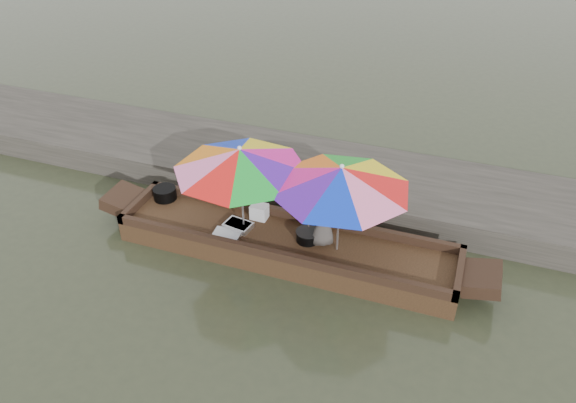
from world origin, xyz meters
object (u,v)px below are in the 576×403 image
(vendor, at_px, (323,218))
(umbrella_bow, at_px, (242,189))
(tray_scallop, at_px, (227,235))
(boat_hull, at_px, (286,246))
(tray_crayfish, at_px, (238,226))
(supply_bag, at_px, (259,212))
(charcoal_grill, at_px, (308,236))
(umbrella_stern, at_px, (339,209))
(cooking_pot, at_px, (165,193))

(vendor, height_order, umbrella_bow, umbrella_bow)
(tray_scallop, relative_size, umbrella_bow, 0.21)
(boat_hull, height_order, vendor, vendor)
(tray_crayfish, bearing_deg, supply_bag, 59.63)
(charcoal_grill, height_order, supply_bag, supply_bag)
(charcoal_grill, xyz_separation_m, umbrella_stern, (0.51, -0.05, 0.69))
(supply_bag, relative_size, umbrella_bow, 0.13)
(umbrella_bow, bearing_deg, charcoal_grill, 2.70)
(charcoal_grill, xyz_separation_m, umbrella_bow, (-1.10, -0.05, 0.69))
(boat_hull, bearing_deg, tray_crayfish, -178.95)
(tray_scallop, xyz_separation_m, umbrella_bow, (0.18, 0.29, 0.74))
(umbrella_bow, bearing_deg, cooking_pot, 168.26)
(tray_scallop, height_order, umbrella_bow, umbrella_bow)
(umbrella_bow, bearing_deg, boat_hull, 0.00)
(supply_bag, distance_m, vendor, 1.30)
(umbrella_bow, bearing_deg, supply_bag, 70.35)
(boat_hull, height_order, umbrella_stern, umbrella_stern)
(umbrella_stern, bearing_deg, cooking_pot, 173.92)
(supply_bag, distance_m, umbrella_stern, 1.65)
(tray_crayfish, bearing_deg, umbrella_stern, 0.52)
(boat_hull, bearing_deg, umbrella_bow, 180.00)
(tray_crayfish, height_order, supply_bag, supply_bag)
(boat_hull, distance_m, umbrella_stern, 1.28)
(cooking_pot, relative_size, supply_bag, 1.46)
(cooking_pot, height_order, tray_crayfish, cooking_pot)
(vendor, bearing_deg, umbrella_bow, -23.16)
(cooking_pot, xyz_separation_m, tray_scallop, (1.51, -0.64, -0.08))
(boat_hull, distance_m, charcoal_grill, 0.44)
(supply_bag, relative_size, vendor, 0.29)
(supply_bag, xyz_separation_m, umbrella_stern, (1.48, -0.37, 0.65))
(umbrella_stern, bearing_deg, charcoal_grill, 174.17)
(tray_scallop, bearing_deg, umbrella_bow, 58.60)
(umbrella_stern, bearing_deg, tray_crayfish, -179.48)
(tray_crayfish, height_order, umbrella_bow, umbrella_bow)
(boat_hull, height_order, supply_bag, supply_bag)
(boat_hull, xyz_separation_m, cooking_pot, (-2.44, 0.35, 0.28))
(cooking_pot, relative_size, tray_crayfish, 0.91)
(umbrella_bow, bearing_deg, umbrella_stern, 0.00)
(vendor, height_order, umbrella_stern, umbrella_stern)
(tray_scallop, bearing_deg, vendor, 13.34)
(tray_scallop, xyz_separation_m, umbrella_stern, (1.78, 0.29, 0.74))
(tray_crayfish, relative_size, charcoal_grill, 1.24)
(boat_hull, relative_size, charcoal_grill, 15.47)
(cooking_pot, xyz_separation_m, umbrella_stern, (3.30, -0.35, 0.67))
(cooking_pot, bearing_deg, tray_crayfish, -12.93)
(boat_hull, relative_size, umbrella_bow, 2.63)
(charcoal_grill, bearing_deg, tray_crayfish, -176.78)
(boat_hull, height_order, umbrella_bow, umbrella_bow)
(cooking_pot, height_order, tray_scallop, cooking_pot)
(supply_bag, xyz_separation_m, umbrella_bow, (-0.13, -0.37, 0.65))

